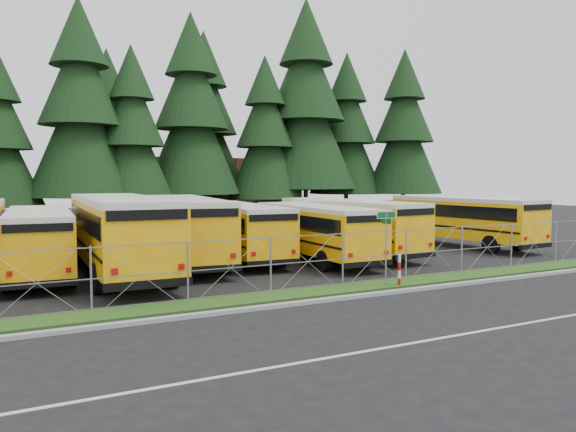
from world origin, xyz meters
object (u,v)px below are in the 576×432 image
object	(u,v)px
bus_3	(182,231)
bus_5	(312,233)
bus_4	(238,232)
street_sign	(386,233)
bus_2	(119,236)
bus_east	(459,222)
striped_bollard	(399,270)
bus_1	(39,243)
bus_6	(345,227)

from	to	relation	value
bus_3	bus_5	distance (m)	6.19
bus_4	street_sign	size ratio (longest dim) A/B	3.71
bus_2	bus_east	xyz separation A→B (m)	(19.56, 0.81, -0.19)
bus_2	street_sign	bearing A→B (deg)	-39.49
bus_4	bus_5	distance (m)	3.69
bus_3	striped_bollard	world-z (taller)	bus_3
bus_3	bus_east	bearing A→B (deg)	3.70
bus_4	street_sign	distance (m)	9.33
bus_3	bus_5	world-z (taller)	bus_3
bus_1	bus_6	distance (m)	14.61
bus_east	street_sign	xyz separation A→B (m)	(-11.37, -7.96, 0.59)
street_sign	bus_east	bearing A→B (deg)	35.00
bus_1	bus_4	distance (m)	9.02
bus_1	bus_3	distance (m)	6.20
bus_east	striped_bollard	size ratio (longest dim) A/B	9.17
bus_2	bus_5	size ratio (longest dim) A/B	1.21
bus_3	bus_5	xyz separation A→B (m)	(5.85, -2.02, -0.20)
bus_3	bus_6	size ratio (longest dim) A/B	1.08
bus_3	street_sign	distance (m)	10.25
bus_5	bus_6	size ratio (longest dim) A/B	0.94
bus_4	street_sign	xyz separation A→B (m)	(2.12, -9.06, 0.67)
bus_3	striped_bollard	distance (m)	10.63
street_sign	striped_bollard	bearing A→B (deg)	-6.83
bus_4	bus_5	world-z (taller)	bus_4
bus_1	bus_east	size ratio (longest dim) A/B	0.95
bus_5	bus_4	bearing A→B (deg)	145.95
bus_5	street_sign	size ratio (longest dim) A/B	3.67
bus_6	street_sign	size ratio (longest dim) A/B	3.88
striped_bollard	bus_3	bearing A→B (deg)	121.47
bus_4	street_sign	world-z (taller)	street_sign
bus_4	bus_5	bearing A→B (deg)	-30.79
bus_5	striped_bollard	bearing A→B (deg)	-91.58
bus_4	bus_east	xyz separation A→B (m)	(13.49, -1.10, 0.08)
bus_1	bus_5	size ratio (longest dim) A/B	1.01
bus_3	street_sign	xyz separation A→B (m)	(4.95, -8.96, 0.48)
bus_1	street_sign	size ratio (longest dim) A/B	3.71
bus_1	bus_5	world-z (taller)	bus_1
bus_2	bus_6	bearing A→B (deg)	5.93
bus_2	bus_4	distance (m)	6.37
bus_4	bus_5	xyz separation A→B (m)	(3.02, -2.12, -0.02)
bus_6	bus_5	bearing A→B (deg)	-162.71
bus_5	bus_6	xyz separation A→B (m)	(2.59, 1.09, 0.08)
bus_6	bus_east	xyz separation A→B (m)	(7.88, -0.07, 0.01)
bus_5	striped_bollard	distance (m)	7.05
bus_4	street_sign	bearing A→B (deg)	-72.51
bus_3	bus_6	xyz separation A→B (m)	(8.44, -0.93, -0.12)
bus_2	striped_bollard	xyz separation A→B (m)	(8.76, -7.21, -1.03)
bus_5	street_sign	xyz separation A→B (m)	(-0.89, -6.94, 0.68)
bus_4	bus_6	world-z (taller)	bus_6
bus_6	bus_1	bearing A→B (deg)	172.94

